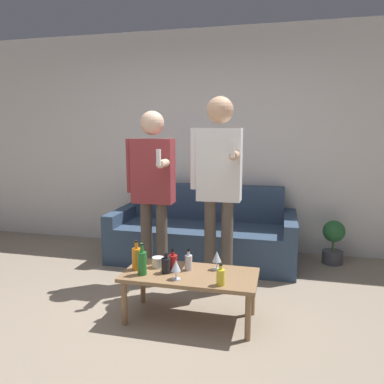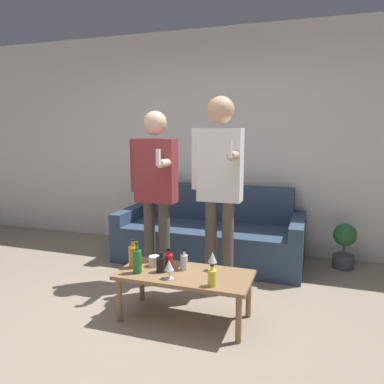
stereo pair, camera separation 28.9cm
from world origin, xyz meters
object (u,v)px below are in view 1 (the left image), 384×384
Objects in this scene: coffee_table at (190,279)px; bottle_orange at (189,262)px; couch at (204,233)px; person_standing_right at (219,177)px; person_standing_left at (153,183)px.

bottle_orange is at bearing 114.05° from coffee_table.
couch reaches higher than coffee_table.
person_standing_right is (0.15, 0.52, 0.62)m from bottle_orange.
person_standing_left reaches higher than bottle_orange.
coffee_table is 1.04m from person_standing_left.
coffee_table is at bearing -101.42° from person_standing_right.
coffee_table is 0.59× the size of person_standing_right.
person_standing_left reaches higher than coffee_table.
person_standing_right is at bearing 78.58° from coffee_table.
coffee_table is 0.95m from person_standing_right.
person_standing_left reaches higher than couch.
person_standing_left is at bearing -111.04° from couch.
person_standing_right is at bearing -2.83° from person_standing_left.
couch is 1.17× the size of person_standing_right.
coffee_table is (0.19, -1.46, 0.05)m from couch.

